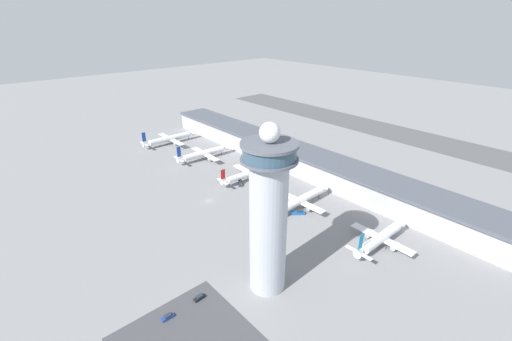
# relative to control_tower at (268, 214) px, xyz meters

# --- Properties ---
(ground_plane) EXTENTS (1000.00, 1000.00, 0.00)m
(ground_plane) POSITION_rel_control_tower_xyz_m (-69.29, 19.96, -31.80)
(ground_plane) COLOR gray
(terminal_building) EXTENTS (259.54, 25.00, 14.67)m
(terminal_building) POSITION_rel_control_tower_xyz_m (-69.29, 89.96, -24.37)
(terminal_building) COLOR #B2B2B7
(terminal_building) RESTS_ON ground
(runway_strip) EXTENTS (389.31, 44.00, 0.01)m
(runway_strip) POSITION_rel_control_tower_xyz_m (-69.29, 213.07, -31.79)
(runway_strip) COLOR #515154
(runway_strip) RESTS_ON ground
(control_tower) EXTENTS (19.01, 19.01, 64.64)m
(control_tower) POSITION_rel_control_tower_xyz_m (0.00, 0.00, 0.00)
(control_tower) COLOR #ADB2BC
(control_tower) RESTS_ON ground
(airplane_gate_alpha) EXTENTS (37.08, 44.46, 13.97)m
(airplane_gate_alpha) POSITION_rel_control_tower_xyz_m (-167.70, 49.27, -27.35)
(airplane_gate_alpha) COLOR silver
(airplane_gate_alpha) RESTS_ON ground
(airplane_gate_bravo) EXTENTS (32.54, 40.92, 13.97)m
(airplane_gate_bravo) POSITION_rel_control_tower_xyz_m (-122.24, 51.88, -27.28)
(airplane_gate_bravo) COLOR white
(airplane_gate_bravo) RESTS_ON ground
(airplane_gate_charlie) EXTENTS (34.74, 42.19, 12.54)m
(airplane_gate_charlie) POSITION_rel_control_tower_xyz_m (-74.60, 54.74, -27.27)
(airplane_gate_charlie) COLOR white
(airplane_gate_charlie) RESTS_ON ground
(airplane_gate_delta) EXTENTS (30.96, 45.84, 13.60)m
(airplane_gate_delta) POSITION_rel_control_tower_xyz_m (-30.73, 51.71, -27.32)
(airplane_gate_delta) COLOR white
(airplane_gate_delta) RESTS_ON ground
(airplane_gate_echo) EXTENTS (30.13, 35.93, 13.75)m
(airplane_gate_echo) POSITION_rel_control_tower_xyz_m (15.49, 54.69, -27.54)
(airplane_gate_echo) COLOR silver
(airplane_gate_echo) RESTS_ON ground
(service_truck_catering) EXTENTS (6.43, 5.73, 2.84)m
(service_truck_catering) POSITION_rel_control_tower_xyz_m (-73.46, 45.84, -30.81)
(service_truck_catering) COLOR black
(service_truck_catering) RESTS_ON ground
(service_truck_fuel) EXTENTS (6.32, 7.03, 2.61)m
(service_truck_fuel) POSITION_rel_control_tower_xyz_m (-27.00, 47.11, -30.89)
(service_truck_fuel) COLOR black
(service_truck_fuel) RESTS_ON ground
(car_black_suv) EXTENTS (1.90, 4.29, 1.50)m
(car_black_suv) POSITION_rel_control_tower_xyz_m (-10.59, -36.54, -31.21)
(car_black_suv) COLOR black
(car_black_suv) RESTS_ON ground
(car_maroon_suv) EXTENTS (1.85, 4.28, 1.58)m
(car_maroon_suv) POSITION_rel_control_tower_xyz_m (-10.93, -23.57, -31.18)
(car_maroon_suv) COLOR black
(car_maroon_suv) RESTS_ON ground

